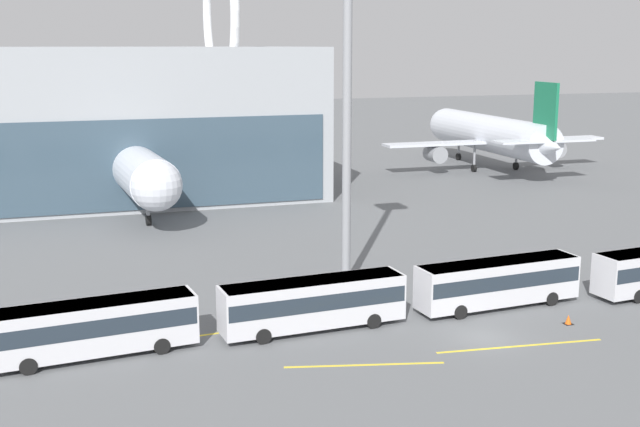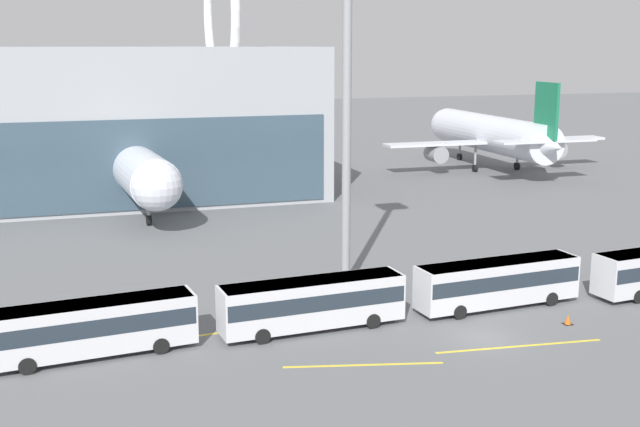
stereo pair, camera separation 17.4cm
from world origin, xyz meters
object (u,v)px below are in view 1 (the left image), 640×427
(airliner_parked_remote, at_px, (493,135))
(floodlight_mast, at_px, (347,61))
(traffic_cone_1, at_px, (568,320))
(airliner_at_gate_far, at_px, (128,164))
(shuttle_bus_2, at_px, (313,301))
(shuttle_bus_3, at_px, (498,280))
(shuttle_bus_1, at_px, (93,326))

(airliner_parked_remote, distance_m, floodlight_mast, 64.25)
(floodlight_mast, distance_m, traffic_cone_1, 23.70)
(airliner_at_gate_far, height_order, floodlight_mast, floodlight_mast)
(airliner_at_gate_far, bearing_deg, shuttle_bus_2, 5.15)
(shuttle_bus_3, distance_m, traffic_cone_1, 5.55)
(airliner_parked_remote, xyz_separation_m, shuttle_bus_1, (-59.40, -57.38, -3.26))
(airliner_parked_remote, distance_m, traffic_cone_1, 67.94)
(shuttle_bus_2, distance_m, floodlight_mast, 18.05)
(shuttle_bus_2, bearing_deg, airliner_parked_remote, 47.44)
(shuttle_bus_3, bearing_deg, shuttle_bus_1, 177.26)
(airliner_at_gate_far, xyz_separation_m, shuttle_bus_1, (-6.05, -46.29, -2.90))
(floodlight_mast, bearing_deg, traffic_cone_1, -48.43)
(airliner_at_gate_far, relative_size, airliner_parked_remote, 1.12)
(shuttle_bus_1, relative_size, shuttle_bus_2, 1.00)
(shuttle_bus_2, xyz_separation_m, shuttle_bus_3, (13.74, 0.41, 0.00))
(airliner_parked_remote, height_order, shuttle_bus_1, airliner_parked_remote)
(shuttle_bus_3, relative_size, traffic_cone_1, 19.26)
(traffic_cone_1, bearing_deg, shuttle_bus_3, 120.55)
(shuttle_bus_3, distance_m, floodlight_mast, 19.04)
(airliner_parked_remote, bearing_deg, airliner_at_gate_far, 102.23)
(airliner_parked_remote, height_order, shuttle_bus_2, airliner_parked_remote)
(shuttle_bus_3, height_order, floodlight_mast, floodlight_mast)
(airliner_at_gate_far, xyz_separation_m, traffic_cone_1, (24.12, -50.04, -4.55))
(floodlight_mast, bearing_deg, shuttle_bus_3, -43.44)
(floodlight_mast, xyz_separation_m, traffic_cone_1, (11.15, -12.57, -16.72))
(airliner_parked_remote, distance_m, shuttle_bus_2, 73.09)
(airliner_parked_remote, height_order, traffic_cone_1, airliner_parked_remote)
(airliner_parked_remote, relative_size, shuttle_bus_1, 2.86)
(shuttle_bus_3, relative_size, floodlight_mast, 0.48)
(shuttle_bus_3, bearing_deg, airliner_at_gate_far, 110.80)
(airliner_parked_remote, bearing_deg, shuttle_bus_2, 141.78)
(shuttle_bus_2, xyz_separation_m, floodlight_mast, (5.28, 8.42, 15.06))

